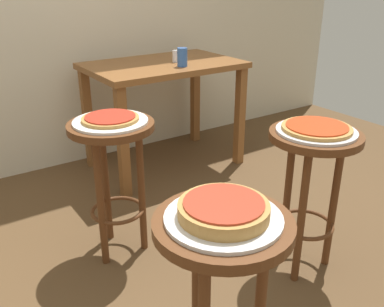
{
  "coord_description": "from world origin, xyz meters",
  "views": [
    {
      "loc": [
        -0.68,
        -1.41,
        1.35
      ],
      "look_at": [
        0.26,
        -0.03,
        0.64
      ],
      "focal_mm": 39.73,
      "sensor_mm": 36.0,
      "label": 1
    }
  ],
  "objects": [
    {
      "name": "cup_near_edge",
      "position": [
        0.86,
        0.97,
        0.84
      ],
      "size": [
        0.07,
        0.07,
        0.12
      ],
      "primitive_type": "cylinder",
      "color": "#3360B2",
      "rests_on": "dining_table"
    },
    {
      "name": "serving_plate_leftside",
      "position": [
        0.06,
        0.36,
        0.71
      ],
      "size": [
        0.35,
        0.35,
        0.01
      ],
      "primitive_type": "cylinder",
      "color": "white",
      "rests_on": "stool_leftside"
    },
    {
      "name": "stool_middle",
      "position": [
        0.75,
        -0.28,
        0.53
      ],
      "size": [
        0.41,
        0.41,
        0.71
      ],
      "color": "#5B3319",
      "rests_on": "ground_plane"
    },
    {
      "name": "pizza_middle",
      "position": [
        0.75,
        -0.28,
        0.73
      ],
      "size": [
        0.31,
        0.31,
        0.02
      ],
      "color": "#B78442",
      "rests_on": "serving_plate_middle"
    },
    {
      "name": "condiment_shaker",
      "position": [
        0.91,
        1.12,
        0.82
      ],
      "size": [
        0.04,
        0.04,
        0.08
      ],
      "primitive_type": "cylinder",
      "color": "white",
      "rests_on": "dining_table"
    },
    {
      "name": "stool_foreground",
      "position": [
        -0.03,
        -0.61,
        0.53
      ],
      "size": [
        0.41,
        0.41,
        0.71
      ],
      "color": "#5B3319",
      "rests_on": "ground_plane"
    },
    {
      "name": "serving_plate_foreground",
      "position": [
        -0.03,
        -0.61,
        0.71
      ],
      "size": [
        0.34,
        0.34,
        0.01
      ],
      "primitive_type": "cylinder",
      "color": "silver",
      "rests_on": "stool_foreground"
    },
    {
      "name": "pizza_leftside",
      "position": [
        0.06,
        0.36,
        0.73
      ],
      "size": [
        0.27,
        0.27,
        0.02
      ],
      "color": "#B78442",
      "rests_on": "serving_plate_leftside"
    },
    {
      "name": "serving_plate_middle",
      "position": [
        0.75,
        -0.28,
        0.71
      ],
      "size": [
        0.35,
        0.35,
        0.01
      ],
      "primitive_type": "cylinder",
      "color": "silver",
      "rests_on": "stool_middle"
    },
    {
      "name": "ground_plane",
      "position": [
        0.0,
        0.0,
        0.0
      ],
      "size": [
        6.0,
        6.0,
        0.0
      ],
      "primitive_type": "plane",
      "color": "brown"
    },
    {
      "name": "pizza_foreground",
      "position": [
        -0.03,
        -0.61,
        0.74
      ],
      "size": [
        0.26,
        0.26,
        0.05
      ],
      "color": "#B78442",
      "rests_on": "serving_plate_foreground"
    },
    {
      "name": "dining_table",
      "position": [
        0.83,
        1.16,
        0.65
      ],
      "size": [
        1.05,
        0.68,
        0.78
      ],
      "color": "brown",
      "rests_on": "ground_plane"
    },
    {
      "name": "stool_leftside",
      "position": [
        0.06,
        0.36,
        0.53
      ],
      "size": [
        0.41,
        0.41,
        0.71
      ],
      "color": "#5B3319",
      "rests_on": "ground_plane"
    }
  ]
}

